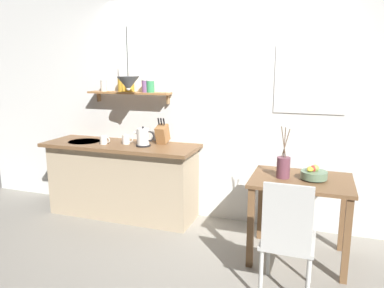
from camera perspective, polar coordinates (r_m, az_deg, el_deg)
The scene contains 13 objects.
ground_plane at distance 3.99m, azimuth 0.18°, elevation -14.31°, with size 14.00×14.00×0.00m, color gray.
back_wall at distance 4.16m, azimuth 5.80°, elevation 6.20°, with size 6.80×0.11×2.70m.
kitchen_counter at distance 4.48m, azimuth -10.69°, elevation -5.35°, with size 1.83×0.63×0.88m.
wall_shelf at distance 4.42m, azimuth -9.49°, elevation 8.52°, with size 1.03×0.20×0.32m.
dining_table at distance 3.51m, azimuth 16.43°, elevation -7.36°, with size 0.89×0.69×0.77m.
dining_chair_near at distance 2.94m, azimuth 14.54°, elevation -13.56°, with size 0.41×0.45×0.95m.
fruit_bowl at distance 3.45m, azimuth 18.30°, elevation -4.39°, with size 0.23×0.23×0.13m.
twig_vase at distance 3.43m, azimuth 13.93°, elevation -3.47°, with size 0.12×0.12×0.47m.
electric_kettle at distance 4.16m, azimuth -7.52°, elevation 1.01°, with size 0.25×0.16×0.23m.
knife_block at distance 4.26m, azimuth -4.59°, elevation 1.60°, with size 0.12×0.20×0.31m.
coffee_mug_by_sink at distance 4.36m, azimuth -13.47°, elevation 0.61°, with size 0.12×0.08×0.10m.
coffee_mug_spare at distance 4.32m, azimuth -10.12°, elevation 0.71°, with size 0.13×0.09×0.11m.
pendant_lamp at distance 4.08m, azimuth -9.83°, elevation 9.22°, with size 0.24×0.24×0.67m.
Camera 1 is at (1.17, -3.38, 1.76)m, focal length 34.51 mm.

